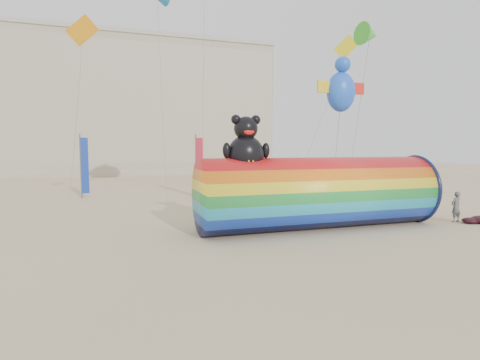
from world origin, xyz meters
name	(u,v)px	position (x,y,z in m)	size (l,w,h in m)	color
ground	(240,232)	(0.00, 0.00, 0.00)	(160.00, 160.00, 0.00)	#CCB58C
hotel_building	(72,107)	(-12.00, 45.95, 10.31)	(60.40, 15.40, 20.60)	#B7AD99
windsock_assembly	(318,191)	(4.11, -0.22, 1.89)	(12.35, 3.76, 5.70)	red
kite_handler	(456,207)	(12.09, -1.27, 0.84)	(0.61, 0.40, 1.68)	#56595E
festival_banners	(180,165)	(-0.48, 15.19, 2.64)	(14.69, 2.93, 5.20)	#59595E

